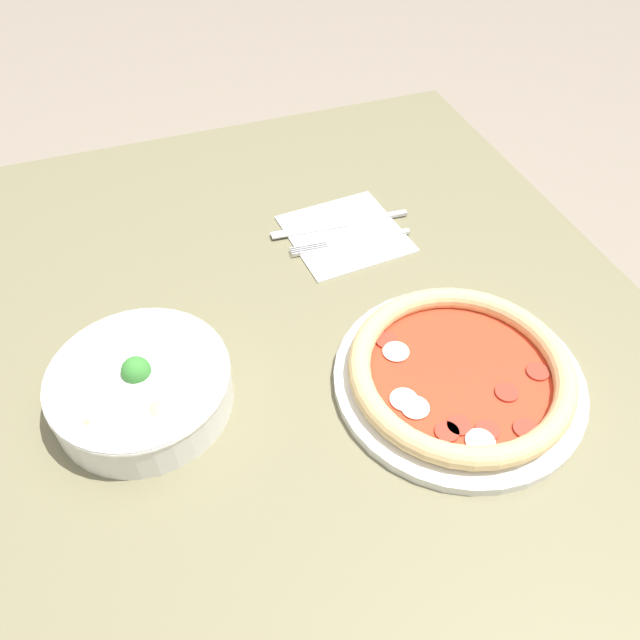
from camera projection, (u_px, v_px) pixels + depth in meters
name	position (u px, v px, depth m)	size (l,w,h in m)	color
ground_plane	(333.00, 632.00, 1.23)	(8.00, 8.00, 0.00)	gray
dining_table	(341.00, 463.00, 0.76)	(1.32, 0.89, 0.74)	#706B4C
pizza	(460.00, 374.00, 0.71)	(0.29, 0.29, 0.04)	white
bowl	(141.00, 386.00, 0.68)	(0.20, 0.20, 0.07)	white
napkin	(345.00, 234.00, 0.91)	(0.17, 0.17, 0.00)	white
fork	(352.00, 241.00, 0.89)	(0.02, 0.18, 0.00)	silver
knife	(346.00, 223.00, 0.92)	(0.03, 0.21, 0.01)	silver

